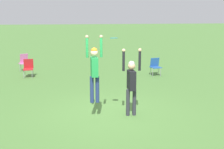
% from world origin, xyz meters
% --- Properties ---
extents(ground_plane, '(120.00, 120.00, 0.00)m').
position_xyz_m(ground_plane, '(0.00, 0.00, 0.00)').
color(ground_plane, '#4C7A38').
extents(person_jumping, '(0.53, 0.39, 2.10)m').
position_xyz_m(person_jumping, '(-0.53, -0.29, 1.61)').
color(person_jumping, navy).
rests_on(person_jumping, ground_plane).
extents(person_defending, '(0.61, 0.47, 2.16)m').
position_xyz_m(person_defending, '(0.64, -0.22, 1.15)').
color(person_defending, '#2D2D38').
rests_on(person_defending, ground_plane).
extents(frisbee, '(0.24, 0.24, 0.05)m').
position_xyz_m(frisbee, '(0.07, -0.33, 2.50)').
color(frisbee, '#2D9EDB').
extents(camping_chair_0, '(0.61, 0.67, 0.92)m').
position_xyz_m(camping_chair_0, '(-3.91, 7.81, 0.53)').
color(camping_chair_0, gray).
rests_on(camping_chair_0, ground_plane).
extents(camping_chair_1, '(0.52, 0.56, 0.91)m').
position_xyz_m(camping_chair_1, '(-3.42, 6.03, 0.52)').
color(camping_chair_1, gray).
rests_on(camping_chair_1, ground_plane).
extents(camping_chair_3, '(0.59, 0.64, 0.90)m').
position_xyz_m(camping_chair_3, '(2.97, 5.66, 0.53)').
color(camping_chair_3, gray).
rests_on(camping_chair_3, ground_plane).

